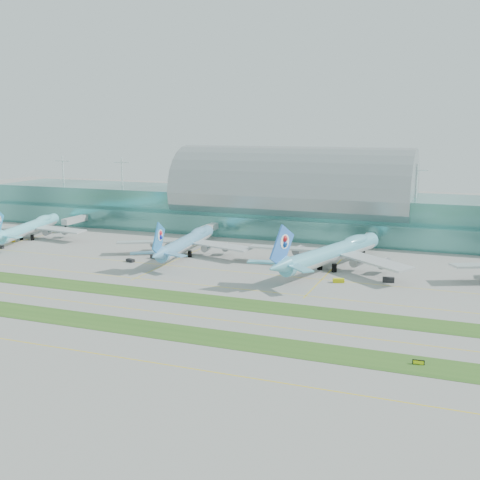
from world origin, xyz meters
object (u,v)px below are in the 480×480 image
at_px(terminal, 292,204).
at_px(airliner_b, 187,241).
at_px(taxiway_sign_east, 418,362).
at_px(airliner_c, 333,251).
at_px(airliner_a, 30,227).

distance_m(terminal, airliner_b, 73.94).
distance_m(airliner_b, taxiway_sign_east, 133.74).
bearing_deg(airliner_c, airliner_b, -164.59).
xyz_separation_m(airliner_b, taxiway_sign_east, (101.10, -87.40, -5.20)).
bearing_deg(airliner_a, terminal, 14.91).
bearing_deg(taxiway_sign_east, airliner_a, 150.01).
bearing_deg(airliner_c, airliner_a, -165.67).
bearing_deg(airliner_a, taxiway_sign_east, -40.86).
bearing_deg(airliner_b, airliner_a, 170.19).
height_order(airliner_a, airliner_c, airliner_c).
relative_size(terminal, airliner_c, 4.46).
height_order(airliner_a, taxiway_sign_east, airliner_a).
relative_size(airliner_b, airliner_c, 0.89).
bearing_deg(taxiway_sign_east, terminal, 112.23).
distance_m(terminal, taxiway_sign_east, 173.88).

